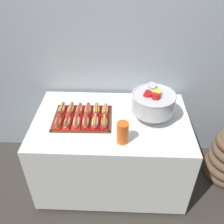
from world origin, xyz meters
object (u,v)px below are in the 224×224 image
Objects in this scene: hot_dog_3 at (86,122)px; hot_dog_7 at (70,109)px; hot_dog_2 at (77,122)px; hot_dog_6 at (62,109)px; hot_dog_1 at (67,122)px; punch_bowl at (153,102)px; hot_dog_0 at (58,122)px; hot_dog_10 at (97,110)px; hot_dog_11 at (105,110)px; hot_dog_9 at (88,110)px; cup_stack at (123,133)px; hot_dog_5 at (104,122)px; buffet_table at (112,149)px; hot_dog_4 at (95,122)px; serving_tray at (83,118)px; hot_dog_8 at (79,110)px.

hot_dog_3 is 1.02× the size of hot_dog_7.
hot_dog_2 is 1.16× the size of hot_dog_6.
punch_bowl is at bearing 10.11° from hot_dog_1.
hot_dog_0 is 1.01× the size of hot_dog_10.
hot_dog_0 is 1.01× the size of hot_dog_11.
hot_dog_1 reaches higher than hot_dog_9.
hot_dog_9 reaches higher than hot_dog_2.
cup_stack is at bearing -21.48° from hot_dog_1.
hot_dog_5 is (0.15, 0.00, -0.00)m from hot_dog_3.
hot_dog_5 is 0.34m from hot_dog_7.
buffet_table is at bearing 23.12° from hot_dog_3.
hot_dog_2 is (0.15, 0.00, 0.00)m from hot_dog_0.
hot_dog_11 is (0.15, 0.00, -0.00)m from hot_dog_9.
hot_dog_6 is (-0.08, 0.16, 0.00)m from hot_dog_1.
punch_bowl is (0.77, -0.04, 0.13)m from hot_dog_6.
hot_dog_10 is at bearing 148.90° from buffet_table.
hot_dog_3 is 0.22m from hot_dog_11.
hot_dog_4 is 1.11× the size of hot_dog_5.
hot_dog_3 is at bearing -64.29° from serving_tray.
hot_dog_8 is at bearing 1.27° from hot_dog_6.
hot_dog_9 is (0.22, 0.17, 0.00)m from hot_dog_0.
buffet_table is 0.48m from hot_dog_8.
cup_stack reaches higher than serving_tray.
serving_tray is at bearing -34.99° from hot_dog_7.
hot_dog_7 is at bearing 91.27° from hot_dog_1.
hot_dog_8 is (-0.23, 0.16, -0.00)m from hot_dog_5.
hot_dog_9 is at bearing 131.10° from cup_stack.
cup_stack is (0.45, -0.18, 0.05)m from hot_dog_1.
hot_dog_3 reaches higher than hot_dog_10.
hot_dog_10 is at bearing 1.27° from hot_dog_8.
hot_dog_3 is at bearing -131.01° from hot_dog_11.
hot_dog_6 reaches higher than buffet_table.
hot_dog_8 is at bearing 164.84° from buffet_table.
hot_dog_7 is 1.04× the size of hot_dog_11.
punch_bowl reaches higher than hot_dog_8.
hot_dog_0 is 0.55m from cup_stack.
hot_dog_8 is 0.51m from cup_stack.
cup_stack reaches higher than hot_dog_1.
punch_bowl is at bearing -5.79° from hot_dog_10.
hot_dog_1 is at bearing -113.18° from hot_dog_8.
buffet_table is 0.42m from hot_dog_4.
hot_dog_8 is at bearing 115.71° from serving_tray.
hot_dog_0 is 0.97× the size of hot_dog_7.
hot_dog_6 is at bearing 157.52° from serving_tray.
hot_dog_2 is at bearing -142.48° from hot_dog_11.
hot_dog_4 is 0.22m from hot_dog_8.
punch_bowl is at bearing 5.54° from buffet_table.
hot_dog_11 is 0.44× the size of punch_bowl.
hot_dog_11 is (0.15, 0.17, -0.00)m from hot_dog_3.
punch_bowl reaches higher than hot_dog_1.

